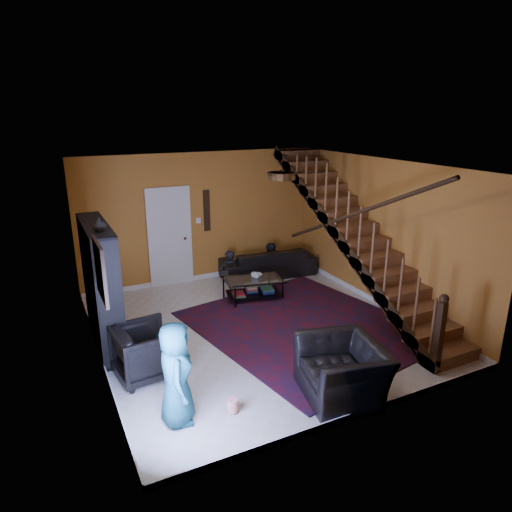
{
  "coord_description": "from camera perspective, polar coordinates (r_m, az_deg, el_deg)",
  "views": [
    {
      "loc": [
        -3.18,
        -6.45,
        3.62
      ],
      "look_at": [
        0.19,
        0.4,
        1.18
      ],
      "focal_mm": 32.0,
      "sensor_mm": 36.0,
      "label": 1
    }
  ],
  "objects": [
    {
      "name": "rug",
      "position": [
        8.14,
        6.16,
        -8.69
      ],
      "size": [
        3.93,
        4.31,
        0.02
      ],
      "primitive_type": "cube",
      "rotation": [
        0.0,
        0.0,
        0.18
      ],
      "color": "#400B15",
      "rests_on": "floor"
    },
    {
      "name": "room",
      "position": [
        8.75,
        -11.81,
        -6.73
      ],
      "size": [
        5.5,
        5.5,
        5.5
      ],
      "color": "#B07427",
      "rests_on": "ground"
    },
    {
      "name": "ceiling_fixture",
      "position": [
        6.54,
        3.17,
        9.98
      ],
      "size": [
        0.4,
        0.4,
        0.1
      ],
      "primitive_type": "cylinder",
      "color": "#3F2814",
      "rests_on": "room"
    },
    {
      "name": "armchair_right",
      "position": [
        6.27,
        10.75,
        -13.87
      ],
      "size": [
        1.2,
        1.31,
        0.74
      ],
      "primitive_type": "imported",
      "rotation": [
        0.0,
        0.0,
        -1.78
      ],
      "color": "black",
      "rests_on": "floor"
    },
    {
      "name": "wall_hanging",
      "position": [
        9.98,
        -6.17,
        5.67
      ],
      "size": [
        0.14,
        0.03,
        0.9
      ],
      "primitive_type": "cube",
      "color": "black",
      "rests_on": "room"
    },
    {
      "name": "person_adult_b",
      "position": [
        10.55,
        1.69,
        -1.48
      ],
      "size": [
        0.61,
        0.49,
        1.2
      ],
      "primitive_type": "imported",
      "rotation": [
        0.0,
        0.0,
        3.07
      ],
      "color": "black",
      "rests_on": "sofa"
    },
    {
      "name": "bookshelf",
      "position": [
        7.57,
        -18.68,
        -3.78
      ],
      "size": [
        0.35,
        1.8,
        2.0
      ],
      "color": "black",
      "rests_on": "floor"
    },
    {
      "name": "coffee_table",
      "position": [
        9.16,
        -0.38,
        -3.93
      ],
      "size": [
        1.21,
        0.87,
        0.42
      ],
      "rotation": [
        0.0,
        0.0,
        -0.23
      ],
      "color": "black",
      "rests_on": "floor"
    },
    {
      "name": "sofa",
      "position": [
        10.42,
        1.44,
        -0.77
      ],
      "size": [
        2.2,
        1.03,
        0.62
      ],
      "primitive_type": "imported",
      "rotation": [
        0.0,
        0.0,
        3.05
      ],
      "color": "black",
      "rests_on": "floor"
    },
    {
      "name": "person_child",
      "position": [
        5.64,
        -9.98,
        -14.31
      ],
      "size": [
        0.54,
        0.71,
        1.31
      ],
      "primitive_type": "imported",
      "rotation": [
        0.0,
        0.0,
        1.37
      ],
      "color": "#1B5867",
      "rests_on": "armchair_left"
    },
    {
      "name": "floor",
      "position": [
        8.05,
        0.02,
        -8.99
      ],
      "size": [
        5.5,
        5.5,
        0.0
      ],
      "primitive_type": "plane",
      "color": "beige",
      "rests_on": "ground"
    },
    {
      "name": "bowl",
      "position": [
        9.22,
        0.09,
        -2.39
      ],
      "size": [
        0.21,
        0.21,
        0.05
      ],
      "primitive_type": "imported",
      "rotation": [
        0.0,
        0.0,
        -0.04
      ],
      "color": "#999999",
      "rests_on": "coffee_table"
    },
    {
      "name": "staircase",
      "position": [
        8.63,
        12.78,
        2.39
      ],
      "size": [
        0.95,
        5.02,
        3.18
      ],
      "color": "brown",
      "rests_on": "floor"
    },
    {
      "name": "framed_picture",
      "position": [
        5.88,
        -18.9,
        -1.79
      ],
      "size": [
        0.04,
        0.74,
        0.74
      ],
      "primitive_type": "cube",
      "color": "maroon",
      "rests_on": "room"
    },
    {
      "name": "armchair_left",
      "position": [
        6.75,
        -13.61,
        -11.51
      ],
      "size": [
        0.92,
        0.9,
        0.76
      ],
      "primitive_type": "imported",
      "rotation": [
        0.0,
        0.0,
        1.68
      ],
      "color": "black",
      "rests_on": "floor"
    },
    {
      "name": "vase",
      "position": [
        6.77,
        -19.01,
        3.74
      ],
      "size": [
        0.18,
        0.18,
        0.19
      ],
      "primitive_type": "imported",
      "color": "#999999",
      "rests_on": "bookshelf"
    },
    {
      "name": "door",
      "position": [
        9.85,
        -10.71,
        2.15
      ],
      "size": [
        0.82,
        0.05,
        2.05
      ],
      "primitive_type": "cube",
      "color": "silver",
      "rests_on": "floor"
    },
    {
      "name": "cup_b",
      "position": [
        9.14,
        0.1,
        -2.45
      ],
      "size": [
        0.12,
        0.12,
        0.09
      ],
      "primitive_type": "imported",
      "rotation": [
        0.0,
        0.0,
        0.24
      ],
      "color": "#999999",
      "rests_on": "coffee_table"
    },
    {
      "name": "cup_a",
      "position": [
        9.15,
        -0.21,
        -2.39
      ],
      "size": [
        0.17,
        0.17,
        0.1
      ],
      "primitive_type": "imported",
      "rotation": [
        0.0,
        0.0,
        -0.42
      ],
      "color": "#999999",
      "rests_on": "coffee_table"
    },
    {
      "name": "popcorn_bucket",
      "position": [
        6.01,
        -2.95,
        -18.13
      ],
      "size": [
        0.18,
        0.18,
        0.17
      ],
      "primitive_type": "cylinder",
      "rotation": [
        0.0,
        0.0,
        0.33
      ],
      "color": "red",
      "rests_on": "rug"
    },
    {
      "name": "person_adult_a",
      "position": [
        10.15,
        -3.34,
        -2.4
      ],
      "size": [
        0.44,
        0.31,
        1.16
      ],
      "primitive_type": "imported",
      "rotation": [
        0.0,
        0.0,
        3.07
      ],
      "color": "black",
      "rests_on": "sofa"
    }
  ]
}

